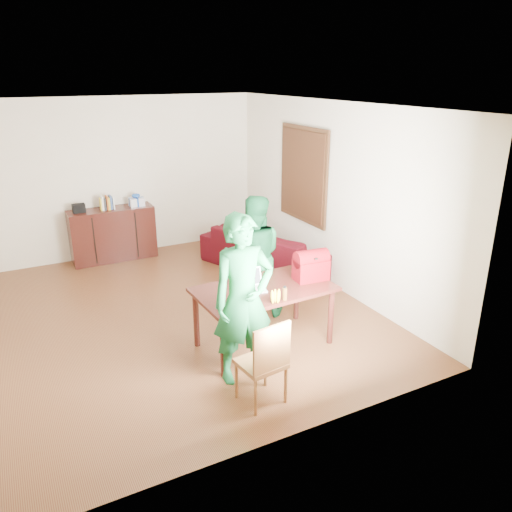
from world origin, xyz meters
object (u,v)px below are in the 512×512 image
laptop (252,287)px  sofa (268,249)px  table (264,295)px  person_near (243,300)px  chair (262,378)px  red_bag (311,268)px  person_far (254,256)px  bottle (285,293)px

laptop → sofa: (1.38, 2.13, -0.45)m
table → person_near: (-0.51, -0.49, 0.26)m
chair → red_bag: size_ratio=2.29×
table → red_bag: 0.66m
table → sofa: table is taller
person_far → bottle: size_ratio=10.14×
person_near → red_bag: person_near is taller
chair → red_bag: red_bag is taller
chair → bottle: 0.99m
person_near → bottle: (0.55, 0.11, -0.09)m
table → person_near: size_ratio=0.89×
chair → red_bag: (1.15, 0.92, 0.62)m
table → person_near: 0.75m
table → person_near: person_near is taller
person_far → red_bag: bearing=134.2°
table → person_far: 0.86m
person_far → laptop: size_ratio=4.71×
red_bag → sofa: bearing=79.4°
table → sofa: 2.46m
person_far → red_bag: size_ratio=4.09×
laptop → sofa: 2.57m
person_far → laptop: (-0.44, -0.81, -0.03)m
chair → sofa: 3.54m
table → chair: chair is taller
laptop → bottle: size_ratio=2.15×
chair → sofa: chair is taller
bottle → red_bag: (0.56, 0.34, 0.07)m
table → red_bag: red_bag is taller
red_bag → bottle: bearing=-143.4°
sofa → laptop: bearing=123.5°
chair → laptop: laptop is taller
chair → red_bag: bearing=31.8°
chair → laptop: bearing=61.5°
bottle → person_near: bearing=-168.9°
red_bag → table: bearing=-178.5°
sofa → person_near: bearing=123.1°
person_near → sofa: 3.18m
table → chair: (-0.54, -0.96, -0.38)m
person_near → chair: bearing=-91.5°
sofa → chair: bearing=126.8°
red_bag → person_near: bearing=-152.7°
laptop → bottle: 0.43m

